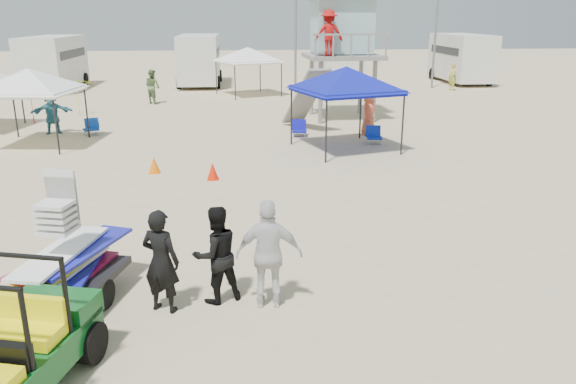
{
  "coord_description": "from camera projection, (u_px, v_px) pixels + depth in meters",
  "views": [
    {
      "loc": [
        -0.37,
        -7.19,
        4.54
      ],
      "look_at": [
        0.5,
        3.0,
        1.3
      ],
      "focal_mm": 35.0,
      "sensor_mm": 36.0,
      "label": 1
    }
  ],
  "objects": [
    {
      "name": "ground",
      "position": [
        271.0,
        339.0,
        8.24
      ],
      "size": [
        140.0,
        140.0,
        0.0
      ],
      "primitive_type": "plane",
      "color": "beige",
      "rests_on": "ground"
    },
    {
      "name": "utility_cart",
      "position": [
        12.0,
        340.0,
        6.75
      ],
      "size": [
        1.64,
        2.46,
        1.71
      ],
      "color": "#0C511C",
      "rests_on": "ground"
    },
    {
      "name": "surf_trailer",
      "position": [
        68.0,
        259.0,
        8.97
      ],
      "size": [
        1.67,
        2.43,
        1.97
      ],
      "color": "black",
      "rests_on": "ground"
    },
    {
      "name": "man_left",
      "position": [
        161.0,
        261.0,
        8.79
      ],
      "size": [
        0.73,
        0.62,
        1.71
      ],
      "primitive_type": "imported",
      "rotation": [
        0.0,
        0.0,
        2.73
      ],
      "color": "black",
      "rests_on": "ground"
    },
    {
      "name": "man_mid",
      "position": [
        216.0,
        254.0,
        9.11
      ],
      "size": [
        0.99,
        0.9,
        1.65
      ],
      "primitive_type": "imported",
      "rotation": [
        0.0,
        0.0,
        3.57
      ],
      "color": "black",
      "rests_on": "ground"
    },
    {
      "name": "man_right",
      "position": [
        269.0,
        254.0,
        8.91
      ],
      "size": [
        1.09,
        0.52,
        1.81
      ],
      "primitive_type": "imported",
      "rotation": [
        0.0,
        0.0,
        3.07
      ],
      "color": "silver",
      "rests_on": "ground"
    },
    {
      "name": "lifeguard_tower",
      "position": [
        341.0,
        31.0,
        24.7
      ],
      "size": [
        3.35,
        3.35,
        5.15
      ],
      "color": "gray",
      "rests_on": "ground"
    },
    {
      "name": "canopy_blue",
      "position": [
        346.0,
        71.0,
        18.98
      ],
      "size": [
        3.77,
        3.77,
        3.27
      ],
      "color": "black",
      "rests_on": "ground"
    },
    {
      "name": "canopy_white_a",
      "position": [
        28.0,
        72.0,
        19.63
      ],
      "size": [
        3.24,
        3.24,
        3.16
      ],
      "color": "black",
      "rests_on": "ground"
    },
    {
      "name": "canopy_white_c",
      "position": [
        248.0,
        50.0,
        32.28
      ],
      "size": [
        3.98,
        3.98,
        3.16
      ],
      "color": "black",
      "rests_on": "ground"
    },
    {
      "name": "umbrella_a",
      "position": [
        32.0,
        105.0,
        24.23
      ],
      "size": [
        2.32,
        2.34,
        1.61
      ],
      "primitive_type": "imported",
      "rotation": [
        0.0,
        0.0,
        0.41
      ],
      "color": "#A81122",
      "rests_on": "ground"
    },
    {
      "name": "umbrella_b",
      "position": [
        79.0,
        97.0,
        26.18
      ],
      "size": [
        2.65,
        2.64,
        1.7
      ],
      "primitive_type": "imported",
      "rotation": [
        0.0,
        0.0,
        0.85
      ],
      "color": "yellow",
      "rests_on": "ground"
    },
    {
      "name": "cone_near",
      "position": [
        213.0,
        171.0,
        16.11
      ],
      "size": [
        0.34,
        0.34,
        0.5
      ],
      "primitive_type": "cone",
      "color": "red",
      "rests_on": "ground"
    },
    {
      "name": "cone_far",
      "position": [
        154.0,
        165.0,
        16.79
      ],
      "size": [
        0.34,
        0.34,
        0.5
      ],
      "primitive_type": "cone",
      "color": "orange",
      "rests_on": "ground"
    },
    {
      "name": "beach_chair_a",
      "position": [
        91.0,
        127.0,
        22.16
      ],
      "size": [
        0.71,
        0.78,
        0.64
      ],
      "color": "#1043B4",
      "rests_on": "ground"
    },
    {
      "name": "beach_chair_b",
      "position": [
        299.0,
        128.0,
        21.85
      ],
      "size": [
        0.61,
        0.66,
        0.64
      ],
      "color": "#0F10A3",
      "rests_on": "ground"
    },
    {
      "name": "beach_chair_c",
      "position": [
        374.0,
        135.0,
        20.66
      ],
      "size": [
        0.61,
        0.65,
        0.64
      ],
      "color": "#1031B4",
      "rests_on": "ground"
    },
    {
      "name": "rv_far_left",
      "position": [
        53.0,
        60.0,
        35.21
      ],
      "size": [
        2.64,
        6.8,
        3.25
      ],
      "color": "silver",
      "rests_on": "ground"
    },
    {
      "name": "rv_mid_left",
      "position": [
        199.0,
        58.0,
        37.36
      ],
      "size": [
        2.65,
        6.5,
        3.25
      ],
      "color": "silver",
      "rests_on": "ground"
    },
    {
      "name": "rv_mid_right",
      "position": [
        337.0,
        58.0,
        36.67
      ],
      "size": [
        2.64,
        7.0,
        3.25
      ],
      "color": "silver",
      "rests_on": "ground"
    },
    {
      "name": "rv_far_right",
      "position": [
        461.0,
        56.0,
        38.82
      ],
      "size": [
        2.64,
        6.6,
        3.25
      ],
      "color": "silver",
      "rests_on": "ground"
    },
    {
      "name": "light_pole_left",
      "position": [
        296.0,
        24.0,
        32.91
      ],
      "size": [
        0.14,
        0.14,
        8.0
      ],
      "primitive_type": "cylinder",
      "color": "slate",
      "rests_on": "ground"
    },
    {
      "name": "light_pole_right",
      "position": [
        436.0,
        24.0,
        35.07
      ],
      "size": [
        0.14,
        0.14,
        8.0
      ],
      "primitive_type": "cylinder",
      "color": "slate",
      "rests_on": "ground"
    },
    {
      "name": "distant_beachgoers",
      "position": [
        209.0,
        98.0,
        25.82
      ],
      "size": [
        21.74,
        13.72,
        1.8
      ],
      "color": "teal",
      "rests_on": "ground"
    }
  ]
}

